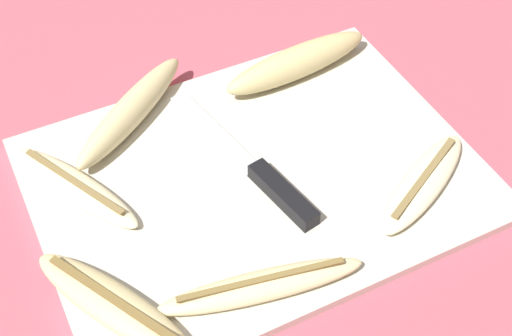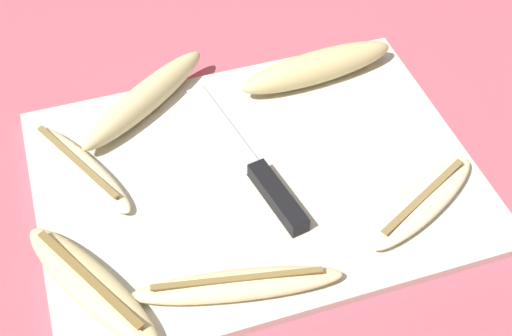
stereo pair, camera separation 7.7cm
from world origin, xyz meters
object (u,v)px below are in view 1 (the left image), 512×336
object	(u,v)px
banana_soft_right	(261,286)
banana_pale_long	(75,187)
banana_ripe_center	(131,110)
banana_spotted_left	(297,62)
knife	(266,179)
banana_bright_far	(423,182)
banana_mellow_near	(113,305)

from	to	relation	value
banana_soft_right	banana_pale_long	bearing A→B (deg)	121.04
banana_ripe_center	banana_spotted_left	bearing A→B (deg)	-3.00
knife	banana_bright_far	distance (m)	0.17
banana_bright_far	banana_soft_right	xyz separation A→B (m)	(-0.21, -0.04, 0.00)
banana_spotted_left	banana_soft_right	distance (m)	0.32
banana_bright_far	banana_mellow_near	distance (m)	0.35
banana_bright_far	banana_mellow_near	xyz separation A→B (m)	(-0.35, 0.00, 0.00)
banana_bright_far	banana_pale_long	xyz separation A→B (m)	(-0.33, 0.16, -0.00)
banana_bright_far	banana_soft_right	size ratio (longest dim) A/B	0.82
banana_pale_long	banana_bright_far	bearing A→B (deg)	-25.70
banana_bright_far	banana_mellow_near	bearing A→B (deg)	179.43
banana_soft_right	banana_mellow_near	xyz separation A→B (m)	(-0.13, 0.04, 0.00)
banana_spotted_left	banana_soft_right	world-z (taller)	banana_spotted_left
knife	banana_pale_long	xyz separation A→B (m)	(-0.19, 0.08, 0.00)
knife	banana_bright_far	world-z (taller)	banana_bright_far
knife	banana_bright_far	xyz separation A→B (m)	(0.15, -0.08, 0.00)
banana_soft_right	banana_pale_long	distance (m)	0.23
banana_spotted_left	knife	bearing A→B (deg)	-128.94
banana_ripe_center	banana_pale_long	distance (m)	0.12
knife	banana_soft_right	xyz separation A→B (m)	(-0.07, -0.12, 0.00)
banana_spotted_left	banana_pale_long	xyz separation A→B (m)	(-0.30, -0.06, -0.01)
banana_spotted_left	banana_pale_long	distance (m)	0.31
knife	banana_mellow_near	world-z (taller)	banana_mellow_near
banana_spotted_left	banana_mellow_near	xyz separation A→B (m)	(-0.31, -0.22, -0.01)
knife	banana_pale_long	bearing A→B (deg)	146.05
banana_ripe_center	banana_mellow_near	bearing A→B (deg)	-113.79
banana_pale_long	banana_mellow_near	bearing A→B (deg)	-94.17
banana_soft_right	banana_pale_long	xyz separation A→B (m)	(-0.12, 0.20, -0.00)
banana_spotted_left	banana_pale_long	size ratio (longest dim) A/B	1.15
banana_soft_right	banana_mellow_near	distance (m)	0.14
banana_ripe_center	banana_mellow_near	world-z (taller)	banana_ripe_center
banana_ripe_center	banana_mellow_near	size ratio (longest dim) A/B	0.99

